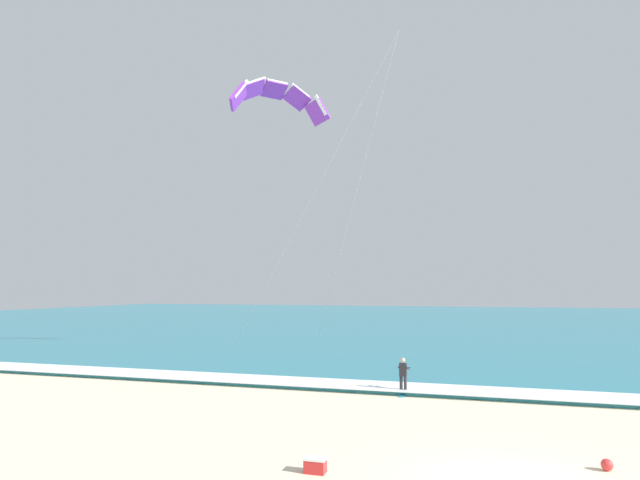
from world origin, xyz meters
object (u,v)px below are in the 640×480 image
(kitesurfer, at_px, (403,374))
(cooler_box, at_px, (315,465))
(surfboard, at_px, (403,394))
(kite_primary, at_px, (277,97))
(beach_ball, at_px, (607,465))

(kitesurfer, height_order, cooler_box, kitesurfer)
(kitesurfer, distance_m, cooler_box, 11.32)
(surfboard, bearing_deg, cooler_box, -93.99)
(kite_primary, height_order, beach_ball, kite_primary)
(surfboard, relative_size, cooler_box, 2.45)
(kite_primary, bearing_deg, surfboard, -42.46)
(surfboard, relative_size, beach_ball, 4.50)
(surfboard, bearing_deg, beach_ball, -52.74)
(surfboard, distance_m, beach_ball, 11.09)
(kitesurfer, bearing_deg, kite_primary, 137.60)
(surfboard, xyz_separation_m, kitesurfer, (0.00, 0.02, 0.91))
(kitesurfer, distance_m, kite_primary, 22.06)
(cooler_box, xyz_separation_m, beach_ball, (7.50, 2.42, -0.04))
(beach_ball, bearing_deg, cooler_box, -162.10)
(surfboard, xyz_separation_m, kite_primary, (-9.93, 9.08, 18.41))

